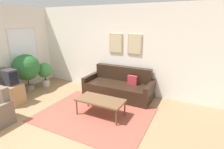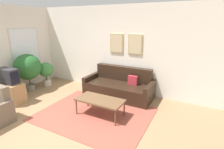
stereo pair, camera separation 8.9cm
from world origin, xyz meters
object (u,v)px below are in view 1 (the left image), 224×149
coffee_table (100,101)px  tv (7,77)px  couch (119,87)px  potted_plant_tall (26,68)px

coffee_table → tv: (-2.61, -0.55, 0.39)m
couch → coffee_table: bearing=-86.1°
coffee_table → potted_plant_tall: potted_plant_tall is taller
coffee_table → tv: bearing=-168.0°
coffee_table → couch: bearing=93.9°
couch → coffee_table: couch is taller
couch → tv: bearing=-144.1°
couch → coffee_table: size_ratio=1.78×
coffee_table → tv: tv is taller
tv → potted_plant_tall: 0.89m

